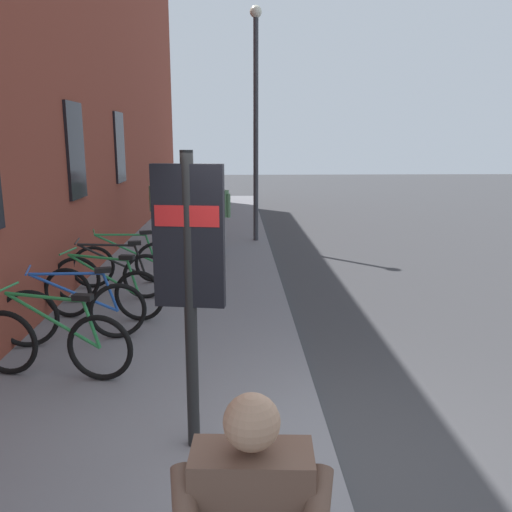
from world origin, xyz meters
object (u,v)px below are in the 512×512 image
(bicycle_by_door, at_px, (104,292))
(pedestrian_near_bus, at_px, (218,208))
(bicycle_under_window, at_px, (112,276))
(transit_info_sign, at_px, (189,256))
(bicycle_beside_lamp, at_px, (53,343))
(pedestrian_by_facade, at_px, (164,201))
(bicycle_far_end, at_px, (125,263))
(street_lamp, at_px, (256,107))
(bicycle_nearest_sign, at_px, (75,312))

(bicycle_by_door, bearing_deg, pedestrian_near_bus, -17.41)
(bicycle_under_window, relative_size, transit_info_sign, 0.73)
(pedestrian_near_bus, bearing_deg, transit_info_sign, -179.64)
(bicycle_under_window, height_order, pedestrian_near_bus, pedestrian_near_bus)
(bicycle_under_window, bearing_deg, bicycle_beside_lamp, -179.83)
(bicycle_under_window, xyz_separation_m, transit_info_sign, (-4.12, -1.58, 1.21))
(bicycle_by_door, xyz_separation_m, pedestrian_by_facade, (5.03, -0.21, 0.69))
(bicycle_under_window, xyz_separation_m, bicycle_far_end, (0.90, -0.02, 0.00))
(pedestrian_by_facade, relative_size, street_lamp, 0.32)
(pedestrian_by_facade, bearing_deg, street_lamp, -67.47)
(bicycle_nearest_sign, height_order, transit_info_sign, transit_info_sign)
(transit_info_sign, distance_m, pedestrian_by_facade, 8.35)
(bicycle_beside_lamp, distance_m, bicycle_under_window, 2.78)
(bicycle_far_end, bearing_deg, pedestrian_by_facade, -4.88)
(bicycle_beside_lamp, relative_size, pedestrian_near_bus, 1.10)
(pedestrian_near_bus, distance_m, street_lamp, 2.75)
(pedestrian_near_bus, bearing_deg, pedestrian_by_facade, 70.72)
(bicycle_nearest_sign, distance_m, pedestrian_near_bus, 5.73)
(bicycle_by_door, relative_size, bicycle_under_window, 1.00)
(bicycle_beside_lamp, xyz_separation_m, street_lamp, (7.79, -2.42, 2.83))
(bicycle_under_window, distance_m, pedestrian_by_facade, 4.19)
(bicycle_nearest_sign, relative_size, street_lamp, 0.32)
(bicycle_beside_lamp, relative_size, bicycle_by_door, 1.00)
(transit_info_sign, height_order, street_lamp, street_lamp)
(bicycle_under_window, relative_size, street_lamp, 0.32)
(bicycle_beside_lamp, xyz_separation_m, transit_info_sign, (-1.34, -1.57, 1.21))
(pedestrian_by_facade, bearing_deg, bicycle_by_door, 177.58)
(bicycle_beside_lamp, xyz_separation_m, bicycle_by_door, (1.88, -0.08, 0.00))
(street_lamp, bearing_deg, bicycle_under_window, 154.11)
(bicycle_far_end, height_order, transit_info_sign, transit_info_sign)
(bicycle_beside_lamp, distance_m, pedestrian_near_bus, 6.67)
(pedestrian_near_bus, bearing_deg, bicycle_nearest_sign, 163.81)
(bicycle_by_door, bearing_deg, bicycle_beside_lamp, 177.59)
(bicycle_under_window, relative_size, bicycle_far_end, 1.03)
(pedestrian_by_facade, bearing_deg, bicycle_beside_lamp, 177.59)
(bicycle_under_window, distance_m, pedestrian_near_bus, 4.04)
(pedestrian_near_bus, bearing_deg, bicycle_by_door, 162.59)
(bicycle_nearest_sign, xyz_separation_m, bicycle_by_door, (0.88, -0.15, -0.00))
(bicycle_by_door, relative_size, pedestrian_near_bus, 1.10)
(pedestrian_by_facade, bearing_deg, bicycle_nearest_sign, 176.52)
(bicycle_by_door, bearing_deg, pedestrian_by_facade, -2.42)
(transit_info_sign, bearing_deg, street_lamp, -5.33)
(bicycle_beside_lamp, distance_m, bicycle_nearest_sign, 1.00)
(bicycle_under_window, bearing_deg, street_lamp, -25.89)
(bicycle_by_door, height_order, transit_info_sign, transit_info_sign)
(bicycle_far_end, relative_size, pedestrian_near_bus, 1.07)
(bicycle_far_end, bearing_deg, bicycle_by_door, -178.02)
(bicycle_beside_lamp, bearing_deg, bicycle_far_end, -0.25)
(bicycle_by_door, height_order, bicycle_under_window, same)
(bicycle_by_door, bearing_deg, bicycle_far_end, 1.98)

